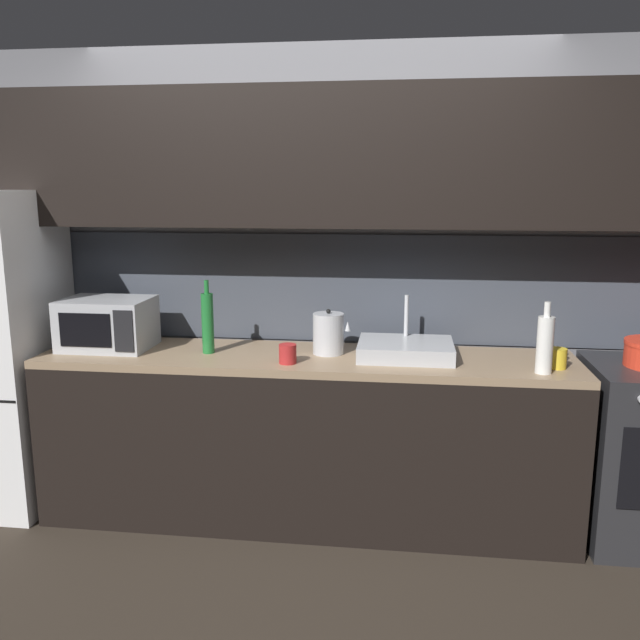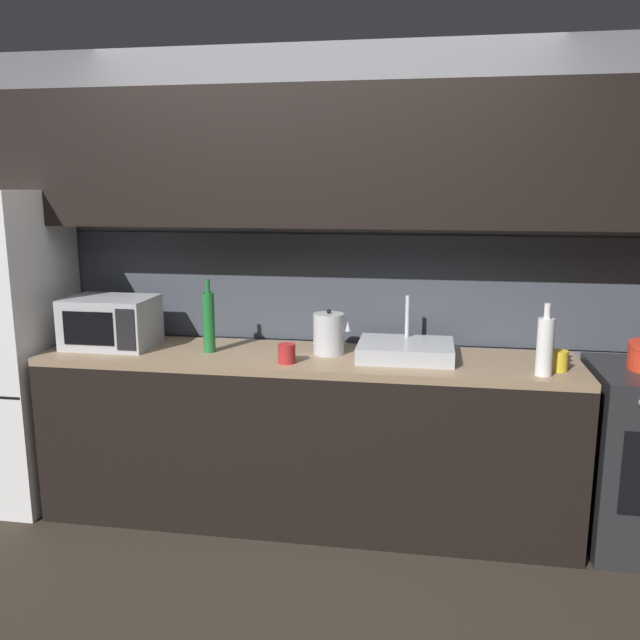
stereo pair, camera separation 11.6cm
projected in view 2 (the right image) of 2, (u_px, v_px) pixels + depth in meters
ground_plane at (267, 620)px, 2.71m from camera, size 10.00×10.00×0.00m
back_wall at (316, 226)px, 3.56m from camera, size 4.50×0.44×2.50m
counter_run at (306, 437)px, 3.49m from camera, size 2.76×0.60×0.90m
microwave at (111, 322)px, 3.57m from camera, size 0.46×0.35×0.27m
sink_basin at (406, 350)px, 3.34m from camera, size 0.48×0.38×0.30m
kettle at (329, 334)px, 3.41m from camera, size 0.20×0.16×0.24m
wine_bottle_white at (545, 346)px, 3.01m from camera, size 0.08×0.08×0.34m
wine_bottle_green at (209, 322)px, 3.44m from camera, size 0.06×0.06×0.38m
mug_red at (287, 354)px, 3.24m from camera, size 0.09×0.09×0.10m
mug_yellow at (558, 360)px, 3.11m from camera, size 0.09×0.09×0.10m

